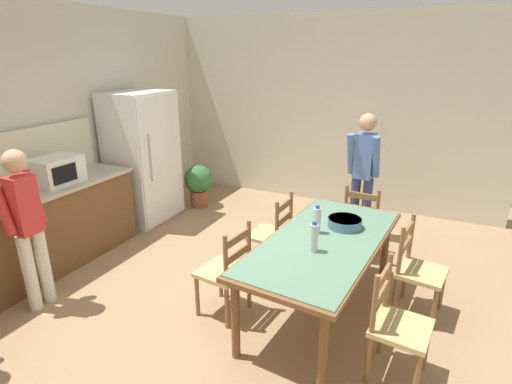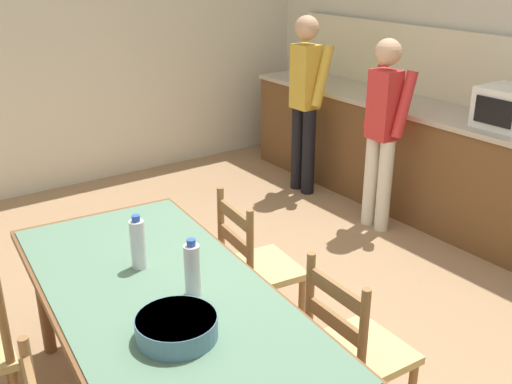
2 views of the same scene
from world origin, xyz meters
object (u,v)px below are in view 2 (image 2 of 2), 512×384
(bottle_off_centre, at_px, (192,270))
(serving_bowl, at_px, (177,326))
(bottle_near_centre, at_px, (138,244))
(person_at_counter, at_px, (383,126))
(person_at_sink, at_px, (305,96))
(dining_table, at_px, (161,306))
(chair_side_far_right, at_px, (355,352))
(chair_side_far_left, at_px, (256,268))

(bottle_off_centre, height_order, serving_bowl, bottle_off_centre)
(bottle_near_centre, distance_m, serving_bowl, 0.61)
(serving_bowl, distance_m, person_at_counter, 2.94)
(serving_bowl, distance_m, person_at_sink, 3.53)
(bottle_near_centre, bearing_deg, dining_table, -4.88)
(serving_bowl, relative_size, person_at_counter, 0.21)
(bottle_near_centre, relative_size, bottle_off_centre, 1.00)
(dining_table, height_order, chair_side_far_right, chair_side_far_right)
(bottle_near_centre, bearing_deg, chair_side_far_left, 100.02)
(bottle_near_centre, relative_size, person_at_counter, 0.17)
(dining_table, xyz_separation_m, chair_side_far_left, (-0.38, 0.79, -0.24))
(dining_table, distance_m, chair_side_far_left, 0.91)
(chair_side_far_left, bearing_deg, bottle_off_centre, 132.62)
(person_at_counter, bearing_deg, person_at_sink, 88.81)
(dining_table, distance_m, person_at_counter, 2.71)
(serving_bowl, height_order, chair_side_far_right, chair_side_far_right)
(chair_side_far_left, bearing_deg, person_at_sink, -39.51)
(bottle_near_centre, xyz_separation_m, person_at_sink, (-1.78, 2.49, 0.04))
(bottle_off_centre, distance_m, chair_side_far_left, 0.95)
(chair_side_far_right, bearing_deg, serving_bowl, 80.80)
(dining_table, relative_size, bottle_off_centre, 7.66)
(bottle_off_centre, bearing_deg, chair_side_far_right, 56.36)
(bottle_near_centre, bearing_deg, chair_side_far_right, 42.28)
(bottle_near_centre, bearing_deg, person_at_sink, 125.57)
(bottle_near_centre, relative_size, person_at_sink, 0.16)
(serving_bowl, height_order, person_at_counter, person_at_counter)
(dining_table, relative_size, person_at_counter, 1.33)
(chair_side_far_right, relative_size, person_at_sink, 0.56)
(chair_side_far_left, bearing_deg, dining_table, 122.72)
(bottle_off_centre, relative_size, person_at_sink, 0.16)
(chair_side_far_left, distance_m, person_at_counter, 1.87)
(chair_side_far_right, xyz_separation_m, person_at_counter, (-1.56, 1.78, 0.43))
(person_at_counter, bearing_deg, bottle_near_centre, -162.11)
(bottle_near_centre, xyz_separation_m, chair_side_far_right, (0.76, 0.69, -0.44))
(bottle_off_centre, height_order, chair_side_far_right, bottle_off_centre)
(bottle_near_centre, height_order, chair_side_far_right, bottle_near_centre)
(bottle_near_centre, bearing_deg, person_at_counter, 107.89)
(chair_side_far_left, height_order, person_at_sink, person_at_sink)
(bottle_off_centre, relative_size, person_at_counter, 0.17)
(bottle_near_centre, relative_size, chair_side_far_right, 0.30)
(bottle_off_centre, xyz_separation_m, person_at_counter, (-1.16, 2.38, -0.01))
(dining_table, height_order, bottle_near_centre, bottle_near_centre)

